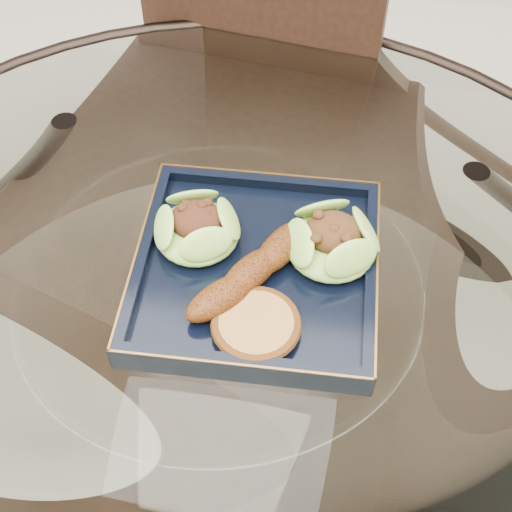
# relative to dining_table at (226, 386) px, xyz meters

# --- Properties ---
(dining_table) EXTENTS (1.13, 1.13, 0.77)m
(dining_table) POSITION_rel_dining_table_xyz_m (0.00, 0.00, 0.00)
(dining_table) COLOR white
(dining_table) RESTS_ON ground
(dining_chair) EXTENTS (0.45, 0.45, 0.93)m
(dining_chair) POSITION_rel_dining_table_xyz_m (-0.06, 0.42, -0.08)
(dining_chair) COLOR black
(dining_chair) RESTS_ON ground
(navy_plate) EXTENTS (0.28, 0.28, 0.02)m
(navy_plate) POSITION_rel_dining_table_xyz_m (0.03, 0.06, 0.17)
(navy_plate) COLOR black
(navy_plate) RESTS_ON dining_table
(lettuce_wrap_left) EXTENTS (0.10, 0.10, 0.03)m
(lettuce_wrap_left) POSITION_rel_dining_table_xyz_m (-0.04, 0.08, 0.20)
(lettuce_wrap_left) COLOR #66AB31
(lettuce_wrap_left) RESTS_ON navy_plate
(lettuce_wrap_right) EXTENTS (0.11, 0.11, 0.04)m
(lettuce_wrap_right) POSITION_rel_dining_table_xyz_m (0.11, 0.09, 0.20)
(lettuce_wrap_right) COLOR olive
(lettuce_wrap_right) RESTS_ON navy_plate
(roasted_plantain) EXTENTS (0.13, 0.16, 0.03)m
(roasted_plantain) POSITION_rel_dining_table_xyz_m (0.03, 0.04, 0.20)
(roasted_plantain) COLOR #6C2F0B
(roasted_plantain) RESTS_ON navy_plate
(crumb_patty) EXTENTS (0.10, 0.10, 0.02)m
(crumb_patty) POSITION_rel_dining_table_xyz_m (0.04, -0.02, 0.19)
(crumb_patty) COLOR #AB7739
(crumb_patty) RESTS_ON navy_plate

